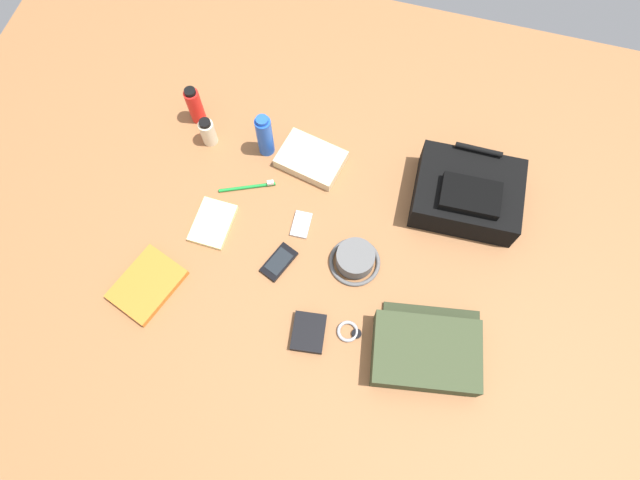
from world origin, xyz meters
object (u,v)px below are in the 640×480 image
(bucket_hat, at_px, (355,259))
(folded_towel, at_px, (311,159))
(deodorant_spray, at_px, (265,136))
(lotion_bottle, at_px, (208,132))
(toothbrush, at_px, (250,187))
(wristwatch, at_px, (349,332))
(paperback_novel, at_px, (147,285))
(cell_phone, at_px, (279,262))
(wallet, at_px, (309,332))
(backpack, at_px, (467,193))
(sunscreen_spray, at_px, (195,105))
(notepad, at_px, (213,223))
(toiletry_pouch, at_px, (426,351))
(media_player, at_px, (301,225))

(bucket_hat, relative_size, folded_towel, 0.77)
(deodorant_spray, height_order, folded_towel, deodorant_spray)
(lotion_bottle, bearing_deg, toothbrush, -35.99)
(lotion_bottle, bearing_deg, wristwatch, -39.97)
(paperback_novel, height_order, toothbrush, same)
(cell_phone, relative_size, wallet, 1.16)
(deodorant_spray, bearing_deg, backpack, -1.76)
(backpack, height_order, folded_towel, backpack)
(sunscreen_spray, xyz_separation_m, wristwatch, (0.66, -0.57, -0.06))
(bucket_hat, relative_size, wallet, 1.39)
(sunscreen_spray, bearing_deg, wristwatch, -40.81)
(wallet, xyz_separation_m, notepad, (-0.37, 0.25, -0.00))
(lotion_bottle, relative_size, cell_phone, 0.84)
(toiletry_pouch, bearing_deg, media_player, 146.84)
(toiletry_pouch, height_order, bucket_hat, toiletry_pouch)
(toiletry_pouch, height_order, paperback_novel, toiletry_pouch)
(toiletry_pouch, xyz_separation_m, cell_phone, (-0.47, 0.15, -0.03))
(toothbrush, height_order, folded_towel, folded_towel)
(deodorant_spray, height_order, media_player, deodorant_spray)
(cell_phone, distance_m, notepad, 0.24)
(bucket_hat, distance_m, paperback_novel, 0.61)
(cell_phone, height_order, folded_towel, folded_towel)
(notepad, relative_size, folded_towel, 0.75)
(wristwatch, distance_m, wallet, 0.11)
(media_player, height_order, wristwatch, same)
(deodorant_spray, height_order, wristwatch, deodorant_spray)
(sunscreen_spray, distance_m, wristwatch, 0.87)
(toiletry_pouch, height_order, notepad, toiletry_pouch)
(media_player, bearing_deg, lotion_bottle, 149.99)
(toiletry_pouch, distance_m, sunscreen_spray, 1.05)
(backpack, relative_size, toiletry_pouch, 1.01)
(bucket_hat, distance_m, lotion_bottle, 0.63)
(backpack, bearing_deg, notepad, -159.14)
(toothbrush, bearing_deg, notepad, -115.46)
(bucket_hat, height_order, cell_phone, bucket_hat)
(sunscreen_spray, relative_size, deodorant_spray, 0.85)
(toothbrush, bearing_deg, folded_towel, 41.18)
(media_player, height_order, folded_towel, folded_towel)
(lotion_bottle, xyz_separation_m, cell_phone, (0.34, -0.35, -0.04))
(bucket_hat, relative_size, lotion_bottle, 1.44)
(lotion_bottle, distance_m, paperback_novel, 0.52)
(bucket_hat, xyz_separation_m, paperback_novel, (-0.57, -0.23, -0.02))
(bucket_hat, relative_size, cell_phone, 1.20)
(toiletry_pouch, distance_m, notepad, 0.73)
(backpack, xyz_separation_m, wallet, (-0.35, -0.52, -0.05))
(deodorant_spray, relative_size, folded_towel, 0.86)
(cell_phone, xyz_separation_m, wristwatch, (0.25, -0.15, -0.00))
(toiletry_pouch, distance_m, wristwatch, 0.22)
(deodorant_spray, bearing_deg, sunscreen_spray, 167.39)
(sunscreen_spray, relative_size, wallet, 1.34)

